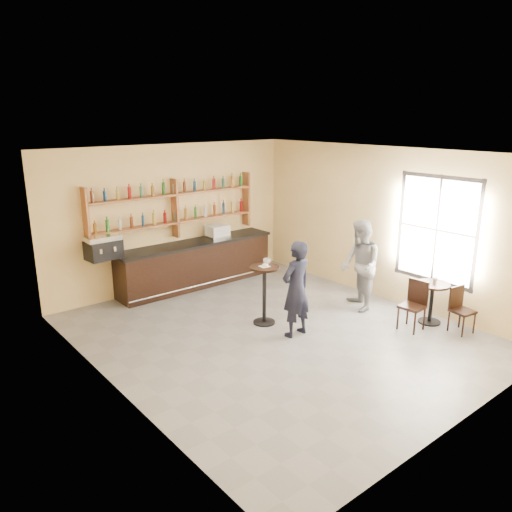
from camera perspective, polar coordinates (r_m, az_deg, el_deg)
floor at (r=9.10m, az=2.25°, el=-8.90°), size 7.00×7.00×0.00m
ceiling at (r=8.28m, az=2.50°, el=11.63°), size 7.00×7.00×0.00m
wall_back at (r=11.33m, az=-9.52°, el=4.44°), size 7.00×0.00×7.00m
wall_front at (r=6.50m, az=23.43°, el=-5.43°), size 7.00×0.00×7.00m
wall_left at (r=7.00m, az=-16.32°, el=-3.23°), size 0.00×7.00×7.00m
wall_right at (r=10.73m, az=14.45°, el=3.51°), size 0.00×7.00×7.00m
window_pane at (r=10.06m, az=19.94°, el=2.82°), size 0.00×2.00×2.00m
window_frame at (r=10.06m, az=19.93°, el=2.82°), size 0.04×1.70×2.10m
shelf_unit at (r=11.18m, az=-9.23°, el=5.39°), size 4.00×0.26×1.40m
liquor_bottles at (r=11.15m, az=-9.27°, el=6.25°), size 3.68×0.10×1.00m
bar_counter at (r=11.48m, az=-6.85°, el=-0.87°), size 3.83×0.75×1.04m
espresso_machine at (r=10.33m, az=-17.05°, el=0.97°), size 0.70×0.49×0.47m
pastry_case at (r=11.63m, az=-4.43°, el=2.82°), size 0.55×0.47×0.29m
pedestal_table at (r=9.34m, az=0.96°, el=-4.49°), size 0.59×0.59×1.12m
napkin at (r=9.15m, az=0.97°, el=-1.19°), size 0.18×0.18×0.00m
donut at (r=9.15m, az=1.06°, el=-1.05°), size 0.15×0.15×0.04m
cup_pedestal at (r=9.30m, az=1.23°, el=-0.59°), size 0.14×0.14×0.10m
man_main at (r=8.77m, az=4.61°, el=-3.79°), size 0.65×0.45×1.74m
cafe_table at (r=9.97m, az=19.38°, el=-5.11°), size 0.79×0.79×0.79m
cup_cafe at (r=9.87m, az=19.77°, el=-2.64°), size 0.11×0.11×0.10m
chair_west at (r=9.53m, az=17.41°, el=-5.48°), size 0.42×0.42×0.92m
chair_south at (r=9.74m, az=22.55°, el=-5.79°), size 0.41×0.41×0.84m
patron_second at (r=10.12m, az=11.81°, el=-1.07°), size 1.05×1.12×1.83m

